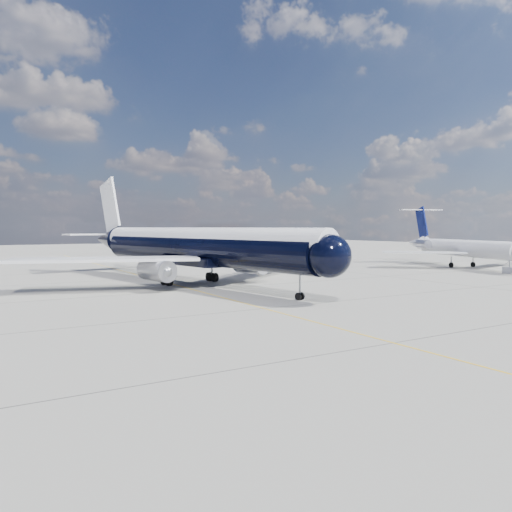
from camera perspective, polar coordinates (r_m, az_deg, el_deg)
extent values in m
plane|color=gray|center=(61.24, -9.01, -3.34)|extent=(320.00, 320.00, 0.00)
cube|color=#EEB60C|center=(56.66, -7.12, -3.86)|extent=(0.16, 160.00, 0.01)
cylinder|color=black|center=(61.56, -6.74, 0.86)|extent=(11.04, 40.27, 4.02)
sphere|color=black|center=(45.70, 8.39, 0.00)|extent=(4.67, 4.67, 4.02)
cone|color=black|center=(83.25, -16.45, 1.82)|extent=(5.26, 8.00, 4.02)
cylinder|color=white|center=(61.53, -6.75, 1.80)|extent=(10.54, 42.20, 3.14)
cube|color=black|center=(45.53, 8.60, 0.72)|extent=(2.72, 1.70, 0.58)
cube|color=white|center=(57.55, -16.81, -0.38)|extent=(20.95, 11.26, 0.34)
cube|color=white|center=(69.66, 0.08, 0.39)|extent=(19.24, 16.70, 0.34)
cube|color=black|center=(61.64, -6.74, -0.51)|extent=(6.24, 11.20, 1.06)
cylinder|color=silver|center=(56.27, -11.30, -1.62)|extent=(3.19, 5.21, 2.37)
cylinder|color=silver|center=(64.18, -0.59, -0.95)|extent=(3.19, 5.21, 2.37)
sphere|color=gray|center=(54.35, -10.14, -1.78)|extent=(1.35, 1.35, 1.16)
sphere|color=gray|center=(62.52, 0.74, -1.07)|extent=(1.35, 1.35, 1.16)
cube|color=white|center=(56.39, -11.42, -0.80)|extent=(0.83, 3.37, 1.16)
cube|color=white|center=(64.29, -0.71, -0.24)|extent=(0.83, 3.37, 1.16)
cube|color=white|center=(82.81, -16.36, 5.55)|extent=(1.52, 6.66, 9.02)
cube|color=white|center=(83.23, -16.46, 2.41)|extent=(14.13, 5.76, 0.23)
cylinder|color=gray|center=(48.45, 5.03, -3.49)|extent=(0.22, 0.22, 2.22)
cylinder|color=black|center=(48.42, 4.85, -4.63)|extent=(0.32, 0.76, 0.74)
cylinder|color=black|center=(48.72, 5.19, -4.58)|extent=(0.32, 0.76, 0.74)
cylinder|color=gray|center=(61.28, -10.18, -2.00)|extent=(0.32, 0.32, 2.01)
cylinder|color=gray|center=(65.00, -5.05, -1.66)|extent=(0.32, 0.32, 2.01)
cylinder|color=black|center=(60.87, -9.89, -2.84)|extent=(0.67, 1.23, 1.16)
cylinder|color=black|center=(61.86, -10.45, -2.74)|extent=(0.67, 1.23, 1.16)
cylinder|color=black|center=(64.61, -4.74, -2.44)|extent=(0.67, 1.23, 1.16)
cylinder|color=black|center=(65.54, -5.35, -2.36)|extent=(0.67, 1.23, 1.16)
cylinder|color=white|center=(93.52, 22.93, 0.80)|extent=(10.06, 23.72, 2.94)
cone|color=white|center=(106.64, 17.92, 1.42)|extent=(4.45, 6.08, 2.94)
cube|color=white|center=(90.18, 18.60, 0.39)|extent=(12.01, 12.17, 0.24)
cube|color=white|center=(99.08, 26.11, 0.48)|extent=(14.01, 5.88, 0.24)
cylinder|color=silver|center=(100.35, 18.57, 1.30)|extent=(2.61, 3.82, 1.63)
cylinder|color=silver|center=(102.83, 20.74, 1.30)|extent=(2.61, 3.82, 1.63)
cube|color=white|center=(100.63, 18.84, 1.30)|extent=(1.57, 1.99, 0.20)
cube|color=white|center=(102.53, 20.49, 1.30)|extent=(1.57, 1.99, 0.20)
cube|color=#0B144F|center=(105.20, 18.42, 3.61)|extent=(1.64, 4.44, 6.67)
cube|color=white|center=(105.81, 18.26, 5.03)|extent=(8.96, 4.71, 0.17)
cylinder|color=gray|center=(85.54, 26.98, -1.08)|extent=(0.22, 0.22, 1.85)
cylinder|color=black|center=(85.59, 26.97, -1.55)|extent=(0.38, 0.68, 0.65)
cylinder|color=gray|center=(93.27, 21.42, -0.61)|extent=(0.27, 0.27, 1.85)
cylinder|color=gray|center=(95.81, 23.56, -0.56)|extent=(0.27, 0.27, 1.85)
cylinder|color=black|center=(93.30, 21.41, -0.96)|extent=(0.61, 0.98, 0.91)
cylinder|color=black|center=(95.85, 23.55, -0.90)|extent=(0.61, 0.98, 0.91)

